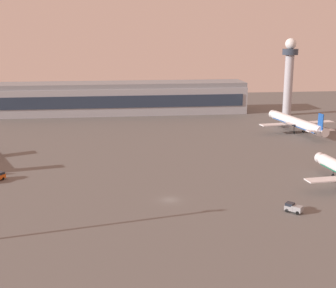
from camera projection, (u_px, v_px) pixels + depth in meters
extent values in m
plane|color=#605E5B|center=(170.00, 200.00, 121.70)|extent=(416.00, 416.00, 0.00)
cube|color=#9EA3AD|center=(122.00, 100.00, 247.82)|extent=(131.27, 22.00, 14.00)
cube|color=#263347|center=(122.00, 102.00, 236.85)|extent=(126.02, 0.40, 6.16)
cube|color=gray|center=(121.00, 85.00, 245.87)|extent=(131.27, 19.80, 2.40)
cylinder|color=#A8A8B2|center=(288.00, 85.00, 240.24)|extent=(4.40, 4.40, 31.05)
cylinder|color=#2D3847|center=(290.00, 52.00, 236.19)|extent=(8.00, 8.00, 3.00)
sphere|color=silver|center=(291.00, 44.00, 235.23)|extent=(5.60, 5.60, 5.60)
cone|color=white|center=(321.00, 158.00, 146.53)|extent=(3.65, 2.61, 3.44)
cylinder|color=#333338|center=(333.00, 170.00, 139.98)|extent=(0.27, 0.27, 3.38)
cylinder|color=black|center=(333.00, 175.00, 140.38)|extent=(0.48, 1.08, 1.05)
cylinder|color=white|center=(296.00, 122.00, 201.60)|extent=(9.67, 38.42, 4.04)
cone|color=white|center=(274.00, 114.00, 220.72)|extent=(4.17, 3.09, 3.83)
cone|color=white|center=(323.00, 132.00, 182.29)|extent=(4.03, 3.48, 3.63)
cube|color=white|center=(297.00, 123.00, 200.66)|extent=(34.25, 9.25, 0.37)
cube|color=white|center=(320.00, 130.00, 184.13)|extent=(11.93, 4.26, 0.37)
cube|color=#19479E|center=(321.00, 122.00, 183.66)|extent=(0.82, 3.41, 6.90)
cylinder|color=slate|center=(285.00, 126.00, 199.35)|extent=(2.88, 4.13, 2.34)
cylinder|color=slate|center=(309.00, 124.00, 202.32)|extent=(2.88, 4.13, 2.34)
cube|color=#19479E|center=(296.00, 125.00, 201.87)|extent=(8.82, 35.33, 0.38)
cylinder|color=#333338|center=(282.00, 121.00, 213.52)|extent=(0.30, 0.30, 3.77)
cylinder|color=black|center=(282.00, 125.00, 213.97)|extent=(0.59, 1.22, 1.17)
cylinder|color=#333338|center=(294.00, 128.00, 198.97)|extent=(0.30, 0.30, 3.77)
cylinder|color=black|center=(294.00, 132.00, 199.42)|extent=(0.59, 1.22, 1.17)
cylinder|color=#333338|center=(304.00, 127.00, 200.16)|extent=(0.30, 0.30, 3.77)
cylinder|color=black|center=(303.00, 132.00, 200.61)|extent=(0.59, 1.22, 1.17)
cube|color=gray|center=(290.00, 208.00, 113.69)|extent=(2.90, 2.90, 1.10)
cube|color=#1E232D|center=(290.00, 204.00, 113.48)|extent=(2.61, 2.61, 0.70)
cube|color=gray|center=(297.00, 209.00, 112.53)|extent=(3.06, 3.05, 1.40)
cylinder|color=black|center=(287.00, 210.00, 113.35)|extent=(0.85, 0.84, 0.90)
cylinder|color=black|center=(290.00, 208.00, 114.65)|extent=(0.85, 0.84, 0.90)
cylinder|color=black|center=(298.00, 213.00, 111.75)|extent=(0.85, 0.84, 0.90)
cylinder|color=black|center=(300.00, 211.00, 113.05)|extent=(0.85, 0.84, 0.90)
cylinder|color=black|center=(3.00, 179.00, 137.74)|extent=(0.76, 0.91, 0.90)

